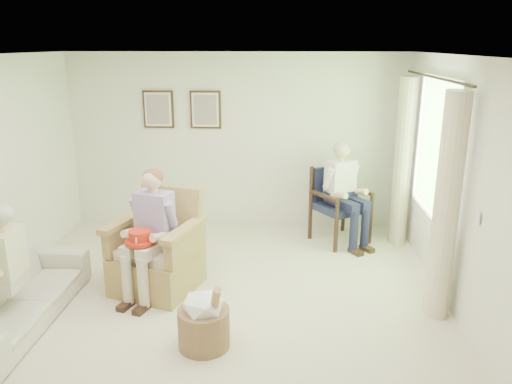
# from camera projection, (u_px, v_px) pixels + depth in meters

# --- Properties ---
(floor) EXTENTS (5.50, 5.50, 0.00)m
(floor) POSITION_uv_depth(u_px,v_px,m) (212.00, 315.00, 5.18)
(floor) COLOR beige
(floor) RESTS_ON ground
(back_wall) EXTENTS (5.00, 0.04, 2.60)m
(back_wall) POSITION_uv_depth(u_px,v_px,m) (237.00, 142.00, 7.43)
(back_wall) COLOR silver
(back_wall) RESTS_ON ground
(front_wall) EXTENTS (5.00, 0.04, 2.60)m
(front_wall) POSITION_uv_depth(u_px,v_px,m) (112.00, 381.00, 2.17)
(front_wall) COLOR silver
(front_wall) RESTS_ON ground
(right_wall) EXTENTS (0.04, 5.50, 2.60)m
(right_wall) POSITION_uv_depth(u_px,v_px,m) (474.00, 201.00, 4.66)
(right_wall) COLOR silver
(right_wall) RESTS_ON ground
(ceiling) EXTENTS (5.00, 5.50, 0.02)m
(ceiling) POSITION_uv_depth(u_px,v_px,m) (204.00, 56.00, 4.43)
(ceiling) COLOR white
(ceiling) RESTS_ON back_wall
(window) EXTENTS (0.13, 2.50, 1.63)m
(window) POSITION_uv_depth(u_px,v_px,m) (436.00, 146.00, 5.72)
(window) COLOR #2D6B23
(window) RESTS_ON right_wall
(curtain_left) EXTENTS (0.34, 0.34, 2.30)m
(curtain_left) POSITION_uv_depth(u_px,v_px,m) (446.00, 208.00, 4.92)
(curtain_left) COLOR beige
(curtain_left) RESTS_ON ground
(curtain_right) EXTENTS (0.34, 0.34, 2.30)m
(curtain_right) POSITION_uv_depth(u_px,v_px,m) (403.00, 163.00, 6.79)
(curtain_right) COLOR beige
(curtain_right) RESTS_ON ground
(framed_print_left) EXTENTS (0.45, 0.05, 0.55)m
(framed_print_left) POSITION_uv_depth(u_px,v_px,m) (158.00, 109.00, 7.33)
(framed_print_left) COLOR #382114
(framed_print_left) RESTS_ON back_wall
(framed_print_right) EXTENTS (0.45, 0.05, 0.55)m
(framed_print_right) POSITION_uv_depth(u_px,v_px,m) (205.00, 110.00, 7.29)
(framed_print_right) COLOR #382114
(framed_print_right) RESTS_ON back_wall
(wicker_armchair) EXTENTS (0.88, 0.87, 1.12)m
(wicker_armchair) POSITION_uv_depth(u_px,v_px,m) (157.00, 258.00, 5.69)
(wicker_armchair) COLOR tan
(wicker_armchair) RESTS_ON ground
(wood_armchair) EXTENTS (0.67, 0.63, 1.04)m
(wood_armchair) POSITION_uv_depth(u_px,v_px,m) (340.00, 201.00, 7.07)
(wood_armchair) COLOR black
(wood_armchair) RESTS_ON ground
(sofa) EXTENTS (2.00, 0.78, 0.59)m
(sofa) POSITION_uv_depth(u_px,v_px,m) (14.00, 296.00, 4.98)
(sofa) COLOR beige
(sofa) RESTS_ON ground
(person_wicker) EXTENTS (0.40, 0.63, 1.39)m
(person_wicker) POSITION_uv_depth(u_px,v_px,m) (152.00, 225.00, 5.41)
(person_wicker) COLOR beige
(person_wicker) RESTS_ON ground
(person_dark) EXTENTS (0.40, 0.63, 1.40)m
(person_dark) POSITION_uv_depth(u_px,v_px,m) (342.00, 186.00, 6.83)
(person_dark) COLOR #191938
(person_dark) RESTS_ON ground
(person_sofa) EXTENTS (0.42, 0.63, 1.25)m
(person_sofa) POSITION_uv_depth(u_px,v_px,m) (0.00, 264.00, 4.72)
(person_sofa) COLOR #C1B19C
(person_sofa) RESTS_ON ground
(red_hat) EXTENTS (0.32, 0.32, 0.14)m
(red_hat) POSITION_uv_depth(u_px,v_px,m) (140.00, 238.00, 5.26)
(red_hat) COLOR red
(red_hat) RESTS_ON person_wicker
(hatbox) EXTENTS (0.49, 0.49, 0.71)m
(hatbox) POSITION_uv_depth(u_px,v_px,m) (204.00, 319.00, 4.58)
(hatbox) COLOR tan
(hatbox) RESTS_ON ground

